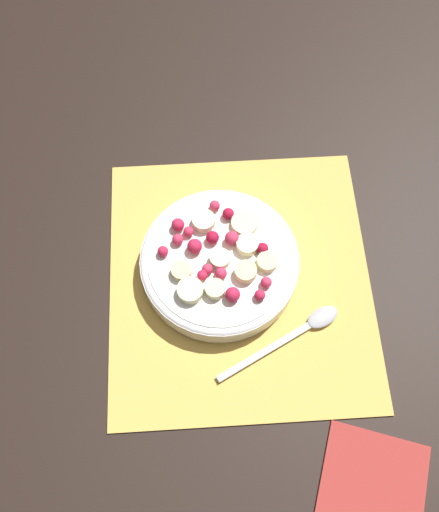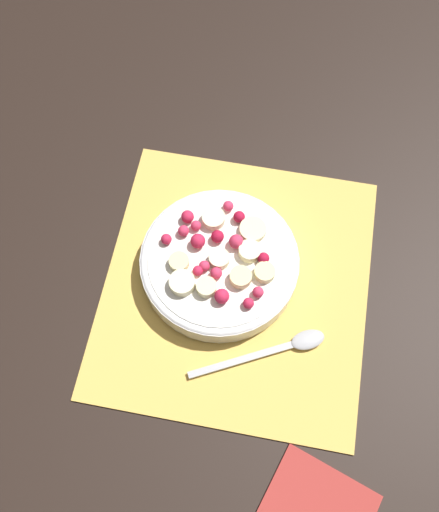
{
  "view_description": "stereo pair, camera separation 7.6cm",
  "coord_description": "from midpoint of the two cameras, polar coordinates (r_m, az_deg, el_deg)",
  "views": [
    {
      "loc": [
        0.29,
        -0.05,
        0.74
      ],
      "look_at": [
        -0.02,
        -0.03,
        0.05
      ],
      "focal_mm": 40.0,
      "sensor_mm": 36.0,
      "label": 1
    },
    {
      "loc": [
        0.29,
        0.03,
        0.74
      ],
      "look_at": [
        -0.02,
        -0.03,
        0.05
      ],
      "focal_mm": 40.0,
      "sensor_mm": 36.0,
      "label": 2
    }
  ],
  "objects": [
    {
      "name": "spoon",
      "position": [
        0.77,
        5.5,
        -7.62
      ],
      "size": [
        0.1,
        0.17,
        0.01
      ],
      "rotation": [
        0.0,
        0.0,
        2.05
      ],
      "color": "#B2B2B7",
      "rests_on": "placemat"
    },
    {
      "name": "fruit_bowl",
      "position": [
        0.78,
        -2.77,
        -0.9
      ],
      "size": [
        0.22,
        0.22,
        0.05
      ],
      "color": "white",
      "rests_on": "placemat"
    },
    {
      "name": "napkin",
      "position": [
        0.76,
        12.21,
        -21.71
      ],
      "size": [
        0.15,
        0.16,
        0.01
      ],
      "color": "#A3332D",
      "rests_on": "ground_plane"
    },
    {
      "name": "ground_plane",
      "position": [
        0.8,
        -0.67,
        -2.78
      ],
      "size": [
        3.0,
        3.0,
        0.0
      ],
      "primitive_type": "plane",
      "color": "black"
    },
    {
      "name": "placemat",
      "position": [
        0.8,
        -0.67,
        -2.7
      ],
      "size": [
        0.39,
        0.36,
        0.01
      ],
      "color": "#E0B251",
      "rests_on": "ground_plane"
    }
  ]
}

